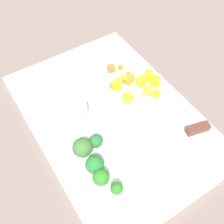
% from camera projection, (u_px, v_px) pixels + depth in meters
% --- Properties ---
extents(ground_plane, '(4.00, 4.00, 0.00)m').
position_uv_depth(ground_plane, '(112.00, 117.00, 0.68)').
color(ground_plane, '#73635A').
extents(cutting_board, '(0.53, 0.36, 0.01)m').
position_uv_depth(cutting_board, '(112.00, 116.00, 0.67)').
color(cutting_board, white).
rests_on(cutting_board, ground_plane).
extents(prep_bowl, '(0.07, 0.07, 0.04)m').
position_uv_depth(prep_bowl, '(72.00, 112.00, 0.64)').
color(prep_bowl, '#B4C1B9').
rests_on(prep_bowl, cutting_board).
extents(chef_knife, '(0.09, 0.31, 0.02)m').
position_uv_depth(chef_knife, '(165.00, 139.00, 0.62)').
color(chef_knife, silver).
rests_on(chef_knife, cutting_board).
extents(carrot_dice_0, '(0.02, 0.02, 0.01)m').
position_uv_depth(carrot_dice_0, '(113.00, 86.00, 0.71)').
color(carrot_dice_0, orange).
rests_on(carrot_dice_0, cutting_board).
extents(carrot_dice_1, '(0.02, 0.02, 0.02)m').
position_uv_depth(carrot_dice_1, '(128.00, 81.00, 0.72)').
color(carrot_dice_1, orange).
rests_on(carrot_dice_1, cutting_board).
extents(carrot_dice_2, '(0.02, 0.02, 0.02)m').
position_uv_depth(carrot_dice_2, '(131.00, 78.00, 0.73)').
color(carrot_dice_2, orange).
rests_on(carrot_dice_2, cutting_board).
extents(carrot_dice_3, '(0.02, 0.02, 0.01)m').
position_uv_depth(carrot_dice_3, '(117.00, 81.00, 0.72)').
color(carrot_dice_3, orange).
rests_on(carrot_dice_3, cutting_board).
extents(carrot_dice_4, '(0.01, 0.01, 0.01)m').
position_uv_depth(carrot_dice_4, '(120.00, 67.00, 0.76)').
color(carrot_dice_4, orange).
rests_on(carrot_dice_4, cutting_board).
extents(carrot_dice_5, '(0.02, 0.02, 0.01)m').
position_uv_depth(carrot_dice_5, '(123.00, 80.00, 0.73)').
color(carrot_dice_5, orange).
rests_on(carrot_dice_5, cutting_board).
extents(carrot_dice_6, '(0.02, 0.02, 0.02)m').
position_uv_depth(carrot_dice_6, '(111.00, 69.00, 0.75)').
color(carrot_dice_6, orange).
rests_on(carrot_dice_6, cutting_board).
extents(carrot_dice_7, '(0.02, 0.02, 0.01)m').
position_uv_depth(carrot_dice_7, '(128.00, 76.00, 0.74)').
color(carrot_dice_7, orange).
rests_on(carrot_dice_7, cutting_board).
extents(pepper_dice_0, '(0.03, 0.03, 0.02)m').
position_uv_depth(pepper_dice_0, '(148.00, 74.00, 0.74)').
color(pepper_dice_0, yellow).
rests_on(pepper_dice_0, cutting_board).
extents(pepper_dice_1, '(0.02, 0.02, 0.02)m').
position_uv_depth(pepper_dice_1, '(155.00, 94.00, 0.70)').
color(pepper_dice_1, yellow).
rests_on(pepper_dice_1, cutting_board).
extents(pepper_dice_2, '(0.03, 0.03, 0.02)m').
position_uv_depth(pepper_dice_2, '(151.00, 78.00, 0.73)').
color(pepper_dice_2, yellow).
rests_on(pepper_dice_2, cutting_board).
extents(pepper_dice_3, '(0.03, 0.03, 0.02)m').
position_uv_depth(pepper_dice_3, '(118.00, 84.00, 0.72)').
color(pepper_dice_3, yellow).
rests_on(pepper_dice_3, cutting_board).
extents(pepper_dice_4, '(0.03, 0.03, 0.02)m').
position_uv_depth(pepper_dice_4, '(156.00, 82.00, 0.72)').
color(pepper_dice_4, yellow).
rests_on(pepper_dice_4, cutting_board).
extents(pepper_dice_5, '(0.01, 0.01, 0.01)m').
position_uv_depth(pepper_dice_5, '(116.00, 88.00, 0.71)').
color(pepper_dice_5, yellow).
rests_on(pepper_dice_5, cutting_board).
extents(pepper_dice_6, '(0.02, 0.02, 0.02)m').
position_uv_depth(pepper_dice_6, '(124.00, 79.00, 0.73)').
color(pepper_dice_6, yellow).
rests_on(pepper_dice_6, cutting_board).
extents(pepper_dice_7, '(0.02, 0.02, 0.02)m').
position_uv_depth(pepper_dice_7, '(141.00, 82.00, 0.72)').
color(pepper_dice_7, yellow).
rests_on(pepper_dice_7, cutting_board).
extents(pepper_dice_8, '(0.02, 0.03, 0.02)m').
position_uv_depth(pepper_dice_8, '(127.00, 98.00, 0.69)').
color(pepper_dice_8, yellow).
rests_on(pepper_dice_8, cutting_board).
extents(pepper_dice_9, '(0.03, 0.03, 0.02)m').
position_uv_depth(pepper_dice_9, '(147.00, 90.00, 0.70)').
color(pepper_dice_9, yellow).
rests_on(pepper_dice_9, cutting_board).
extents(broccoli_floret_0, '(0.03, 0.03, 0.04)m').
position_uv_depth(broccoli_floret_0, '(101.00, 177.00, 0.55)').
color(broccoli_floret_0, '#80B663').
rests_on(broccoli_floret_0, cutting_board).
extents(broccoli_floret_1, '(0.04, 0.04, 0.05)m').
position_uv_depth(broccoli_floret_1, '(82.00, 148.00, 0.58)').
color(broccoli_floret_1, '#8ABF64').
rests_on(broccoli_floret_1, cutting_board).
extents(broccoli_floret_2, '(0.03, 0.03, 0.03)m').
position_uv_depth(broccoli_floret_2, '(117.00, 188.00, 0.53)').
color(broccoli_floret_2, '#98B15C').
rests_on(broccoli_floret_2, cutting_board).
extents(broccoli_floret_3, '(0.03, 0.03, 0.04)m').
position_uv_depth(broccoli_floret_3, '(96.00, 141.00, 0.60)').
color(broccoli_floret_3, '#98BD69').
rests_on(broccoli_floret_3, cutting_board).
extents(broccoli_floret_4, '(0.04, 0.04, 0.04)m').
position_uv_depth(broccoli_floret_4, '(95.00, 165.00, 0.56)').
color(broccoli_floret_4, '#97B05B').
rests_on(broccoli_floret_4, cutting_board).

